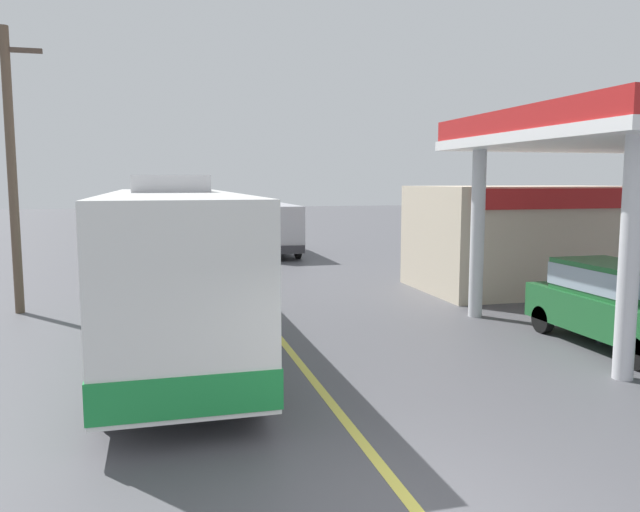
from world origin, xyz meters
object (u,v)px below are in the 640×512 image
at_px(car_at_pump, 614,300).
at_px(minibus_opposing_lane, 271,224).
at_px(coach_bus_main, 173,268).
at_px(pedestrian_near_pump, 621,295).
at_px(pedestrian_by_shop, 605,301).

height_order(car_at_pump, minibus_opposing_lane, minibus_opposing_lane).
height_order(coach_bus_main, car_at_pump, coach_bus_main).
bearing_deg(pedestrian_near_pump, coach_bus_main, 171.09).
distance_m(car_at_pump, minibus_opposing_lane, 19.08).
height_order(coach_bus_main, minibus_opposing_lane, coach_bus_main).
bearing_deg(pedestrian_near_pump, pedestrian_by_shop, -149.39).
bearing_deg(minibus_opposing_lane, pedestrian_near_pump, -74.48).
bearing_deg(pedestrian_by_shop, coach_bus_main, 167.22).
bearing_deg(minibus_opposing_lane, pedestrian_by_shop, -77.41).
height_order(car_at_pump, pedestrian_by_shop, car_at_pump).
bearing_deg(pedestrian_by_shop, car_at_pump, -87.84).
xyz_separation_m(minibus_opposing_lane, pedestrian_by_shop, (4.10, -18.36, -0.54)).
xyz_separation_m(coach_bus_main, minibus_opposing_lane, (5.07, 16.28, -0.25)).
height_order(coach_bus_main, pedestrian_near_pump, coach_bus_main).
xyz_separation_m(coach_bus_main, pedestrian_by_shop, (9.17, -2.08, -0.79)).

